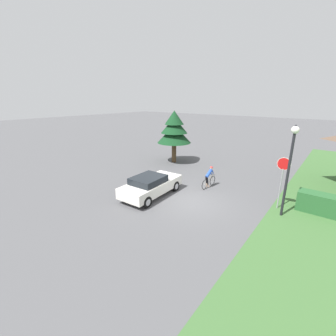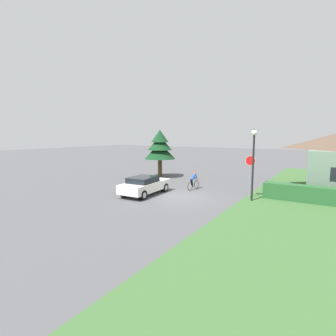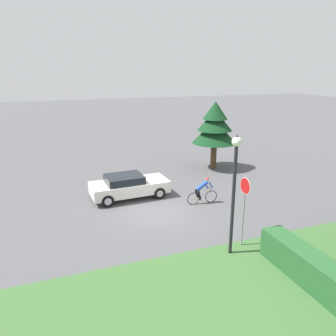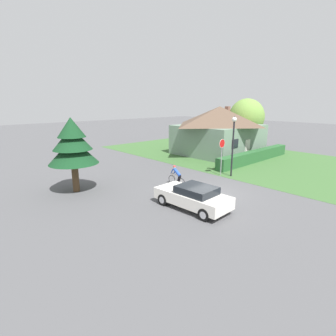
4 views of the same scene
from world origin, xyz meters
name	(u,v)px [view 4 (image 4 of 4)]	position (x,y,z in m)	size (l,w,h in m)	color
ground_plane	(210,195)	(0.00, 0.00, 0.00)	(140.00, 140.00, 0.00)	#515154
grass_verge_right	(252,159)	(12.09, 4.00, 0.01)	(16.00, 36.00, 0.01)	#3D6633
cottage_house	(219,129)	(12.18, 8.51, 2.82)	(9.79, 8.38, 5.44)	slate
hedge_row	(255,156)	(11.19, 3.16, 0.56)	(11.93, 0.90, 1.11)	#285B2D
sedan_left_lane	(193,197)	(-2.53, -0.77, 0.71)	(2.11, 4.50, 1.38)	silver
cyclist	(177,176)	(-0.28, 2.83, 0.72)	(0.44, 1.78, 1.49)	black
stop_sign	(222,150)	(4.39, 2.38, 2.12)	(0.71, 0.07, 3.01)	gray
street_lamp	(233,136)	(4.76, 1.61, 3.28)	(0.37, 0.37, 4.87)	black
conifer_tall_near	(73,144)	(-6.14, 6.63, 3.22)	(3.23, 3.23, 4.98)	#4C3823
deciduous_tree_right	(246,117)	(19.23, 9.25, 3.91)	(4.71, 4.71, 6.39)	#4C3823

